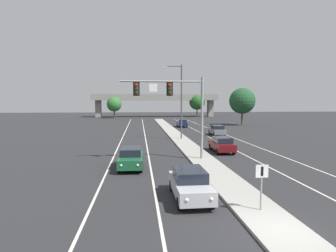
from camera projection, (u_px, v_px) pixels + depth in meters
ground_plane at (282, 234)px, 11.25m from camera, size 260.00×260.00×0.00m
median_island at (194, 152)px, 29.08m from camera, size 2.40×110.00×0.15m
lane_stripe_oncoming_center at (146, 144)px, 35.56m from camera, size 0.14×100.00×0.01m
lane_stripe_receding_center at (220, 142)px, 36.50m from camera, size 0.14×100.00×0.01m
edge_stripe_left at (120, 144)px, 35.23m from camera, size 0.14×100.00×0.01m
edge_stripe_right at (245, 142)px, 36.83m from camera, size 0.14×100.00×0.01m
overhead_signal_mast at (176, 100)px, 24.93m from camera, size 7.31×0.44×7.20m
median_sign_post at (262, 180)px, 13.27m from camera, size 0.60×0.10×2.20m
street_lamp_median at (180, 97)px, 38.77m from camera, size 2.58×0.28×10.00m
car_oncoming_silver at (190, 184)px, 15.33m from camera, size 1.86×4.48×1.58m
car_oncoming_green at (131, 158)px, 22.41m from camera, size 1.90×4.50×1.58m
car_receding_darkred at (222, 144)px, 29.48m from camera, size 1.86×4.49×1.58m
car_receding_grey at (217, 130)px, 43.98m from camera, size 1.89×4.50×1.58m
car_receding_navy at (182, 123)px, 58.79m from camera, size 1.88×4.49×1.58m
overpass_bridge at (155, 100)px, 97.55m from camera, size 42.40×6.40×7.65m
tree_far_right_b at (242, 101)px, 62.53m from camera, size 5.66×5.66×8.19m
tree_far_left_a at (114, 104)px, 89.15m from camera, size 4.62×4.62×6.68m
tree_far_right_c at (197, 102)px, 97.17m from camera, size 5.35×5.35×7.73m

